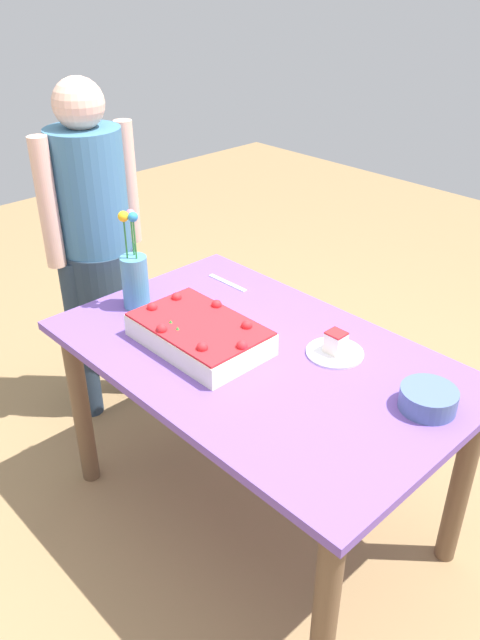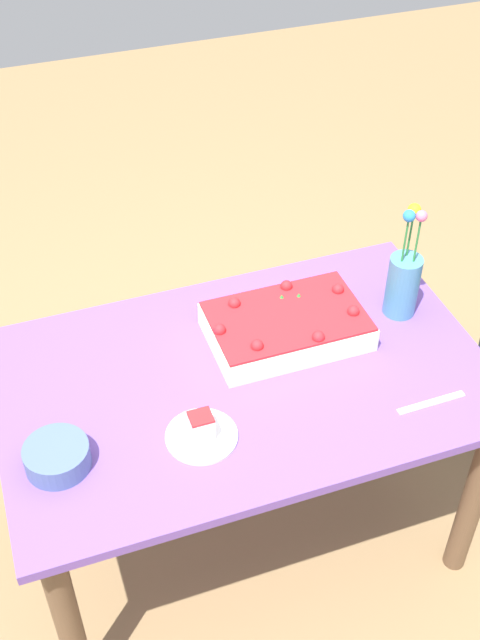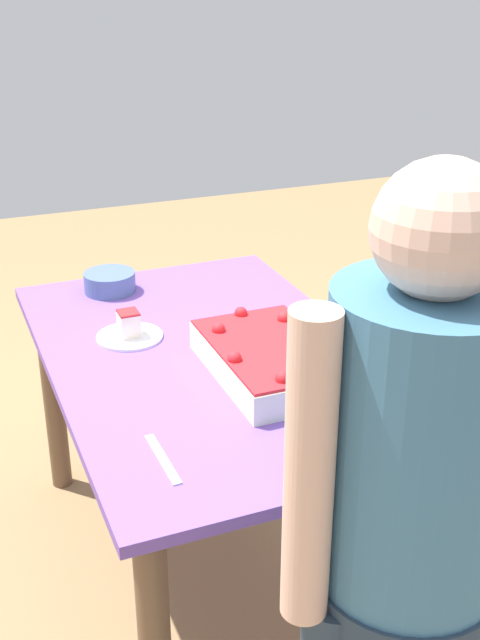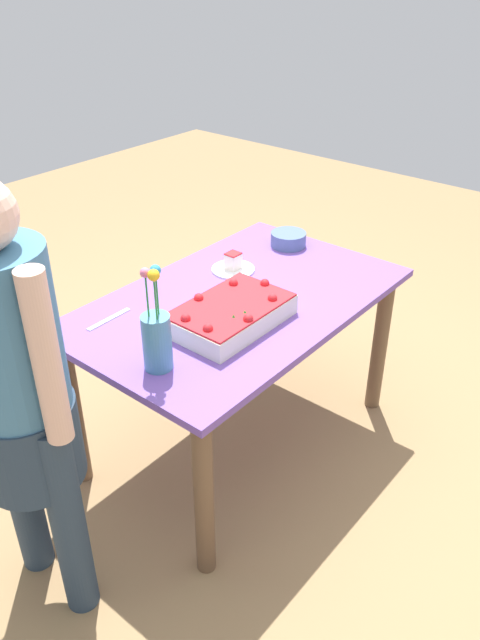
{
  "view_description": "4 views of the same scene",
  "coord_description": "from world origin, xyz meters",
  "px_view_note": "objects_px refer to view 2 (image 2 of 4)",
  "views": [
    {
      "loc": [
        1.2,
        -1.23,
        1.86
      ],
      "look_at": [
        -0.1,
        0.02,
        0.81
      ],
      "focal_mm": 35.0,
      "sensor_mm": 36.0,
      "label": 1
    },
    {
      "loc": [
        0.53,
        1.48,
        2.34
      ],
      "look_at": [
        -0.03,
        -0.12,
        0.84
      ],
      "focal_mm": 45.0,
      "sensor_mm": 36.0,
      "label": 2
    },
    {
      "loc": [
        -1.85,
        0.66,
        1.73
      ],
      "look_at": [
        -0.01,
        -0.09,
        0.83
      ],
      "focal_mm": 45.0,
      "sensor_mm": 36.0,
      "label": 3
    },
    {
      "loc": [
        -1.69,
        -1.4,
        1.96
      ],
      "look_at": [
        -0.14,
        -0.13,
        0.75
      ],
      "focal_mm": 35.0,
      "sensor_mm": 36.0,
      "label": 4
    }
  ],
  "objects_px": {
    "flower_vase": "(403,281)",
    "serving_plate_with_slice": "(201,431)",
    "fruit_bowl": "(57,457)",
    "sheet_cake": "(287,326)",
    "cake_knife": "(431,403)"
  },
  "relations": [
    {
      "from": "sheet_cake",
      "to": "flower_vase",
      "type": "xyz_separation_m",
      "value": [
        -0.37,
        0.01,
        0.07
      ]
    },
    {
      "from": "serving_plate_with_slice",
      "to": "sheet_cake",
      "type": "bearing_deg",
      "value": -140.91
    },
    {
      "from": "sheet_cake",
      "to": "cake_knife",
      "type": "bearing_deg",
      "value": 125.76
    },
    {
      "from": "serving_plate_with_slice",
      "to": "flower_vase",
      "type": "bearing_deg",
      "value": -158.83
    },
    {
      "from": "sheet_cake",
      "to": "serving_plate_with_slice",
      "type": "relative_size",
      "value": 2.39
    },
    {
      "from": "serving_plate_with_slice",
      "to": "flower_vase",
      "type": "distance_m",
      "value": 0.77
    },
    {
      "from": "cake_knife",
      "to": "sheet_cake",
      "type": "bearing_deg",
      "value": 124.81
    },
    {
      "from": "fruit_bowl",
      "to": "flower_vase",
      "type": "bearing_deg",
      "value": -167.26
    },
    {
      "from": "fruit_bowl",
      "to": "sheet_cake",
      "type": "bearing_deg",
      "value": -160.64
    },
    {
      "from": "serving_plate_with_slice",
      "to": "cake_knife",
      "type": "distance_m",
      "value": 0.63
    },
    {
      "from": "sheet_cake",
      "to": "flower_vase",
      "type": "relative_size",
      "value": 1.21
    },
    {
      "from": "serving_plate_with_slice",
      "to": "flower_vase",
      "type": "height_order",
      "value": "flower_vase"
    },
    {
      "from": "serving_plate_with_slice",
      "to": "fruit_bowl",
      "type": "relative_size",
      "value": 1.15
    },
    {
      "from": "flower_vase",
      "to": "fruit_bowl",
      "type": "xyz_separation_m",
      "value": [
        1.08,
        0.24,
        -0.09
      ]
    },
    {
      "from": "flower_vase",
      "to": "serving_plate_with_slice",
      "type": "bearing_deg",
      "value": 21.17
    }
  ]
}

